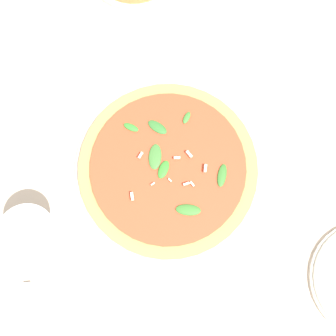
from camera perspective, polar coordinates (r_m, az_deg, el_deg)
The scene contains 3 objects.
ground_plane at distance 0.87m, azimuth 1.49°, elevation -0.51°, with size 6.00×6.00×0.00m, color beige.
pizza_arugula_main at distance 0.86m, azimuth 0.00°, elevation -0.19°, with size 0.35×0.35×0.05m.
wine_glass at distance 0.76m, azimuth -15.90°, elevation -7.94°, with size 0.09×0.09×0.17m.
Camera 1 is at (0.19, -0.01, 0.85)m, focal length 50.00 mm.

